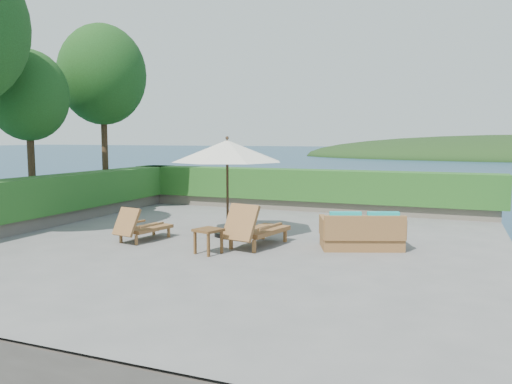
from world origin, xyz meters
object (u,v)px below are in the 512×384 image
at_px(lounge_left, 141,226).
at_px(lounge_right, 255,228).
at_px(patio_umbrella, 227,152).
at_px(side_table, 208,233).
at_px(wicker_loveseat, 362,234).

bearing_deg(lounge_left, lounge_right, 18.80).
xyz_separation_m(patio_umbrella, side_table, (0.41, -1.84, -1.62)).
bearing_deg(side_table, lounge_right, 55.92).
distance_m(patio_umbrella, side_table, 2.49).
height_order(patio_umbrella, lounge_left, patio_umbrella).
height_order(patio_umbrella, side_table, patio_umbrella).
bearing_deg(patio_umbrella, side_table, -77.31).
distance_m(lounge_right, wicker_loveseat, 2.31).
bearing_deg(lounge_right, side_table, -112.25).
xyz_separation_m(lounge_left, side_table, (2.05, -0.58, 0.09)).
bearing_deg(patio_umbrella, lounge_left, -142.46).
bearing_deg(side_table, wicker_loveseat, 29.55).
xyz_separation_m(lounge_left, wicker_loveseat, (4.91, 1.04, -0.01)).
distance_m(patio_umbrella, wicker_loveseat, 3.71).
relative_size(patio_umbrella, wicker_loveseat, 1.45).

